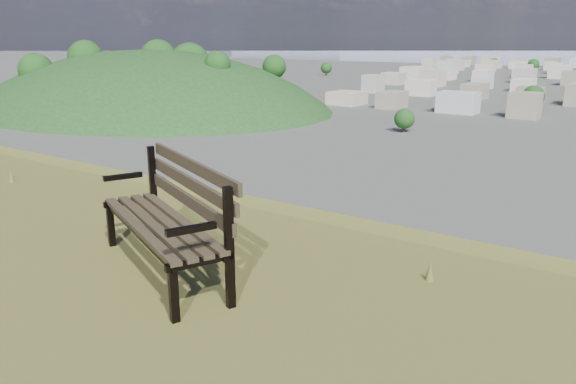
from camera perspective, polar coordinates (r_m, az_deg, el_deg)
The scene contains 2 objects.
park_bench at distance 5.10m, azimuth -11.82°, elevation -1.90°, with size 2.00×1.35×1.01m.
green_wooded_hill at distance 224.54m, azimuth -13.91°, elevation 8.31°, with size 170.85×136.68×85.42m.
Camera 1 is at (3.96, -1.24, 27.08)m, focal length 35.00 mm.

